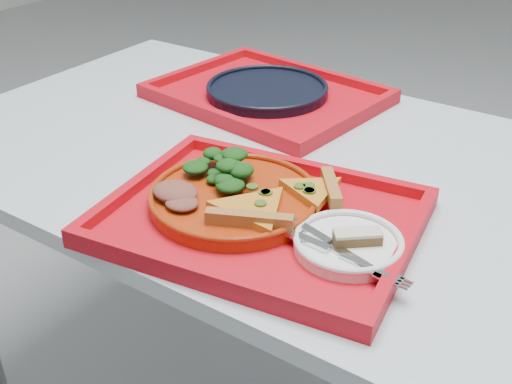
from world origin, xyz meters
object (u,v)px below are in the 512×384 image
Objects in this scene: tray_main at (260,222)px; dinner_plate at (234,200)px; navy_plate at (267,91)px; tray_far at (267,97)px; dessert_bar at (358,237)px.

dinner_plate reaches higher than tray_main.
navy_plate is (-0.26, 0.42, 0.01)m from tray_main.
tray_far is at bearing 180.00° from navy_plate.
tray_main is 0.50m from navy_plate.
dinner_plate reaches higher than navy_plate.
dinner_plate is at bearing -63.13° from navy_plate.
tray_main is 1.73× the size of dinner_plate.
dinner_plate is (-0.06, 0.01, 0.02)m from tray_main.
navy_plate is 3.94× the size of dessert_bar.
tray_main is 1.73× the size of navy_plate.
navy_plate reaches higher than tray_far.
dinner_plate is 0.46m from navy_plate.
tray_main is at bearing -50.80° from tray_far.
dinner_plate is 0.21m from dessert_bar.
dessert_bar reaches higher than tray_far.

